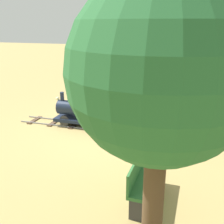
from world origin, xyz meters
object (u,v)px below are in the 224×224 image
(locomotive, at_px, (80,111))
(passenger_car, at_px, (149,120))
(park_bench, at_px, (144,179))
(oak_tree_near, at_px, (161,73))
(conductor_person, at_px, (98,89))

(locomotive, relative_size, passenger_car, 0.54)
(park_bench, distance_m, oak_tree_near, 2.51)
(passenger_car, height_order, oak_tree_near, oak_tree_near)
(passenger_car, relative_size, conductor_person, 1.67)
(locomotive, distance_m, oak_tree_near, 5.57)
(oak_tree_near, bearing_deg, conductor_person, 26.38)
(park_bench, bearing_deg, oak_tree_near, -165.45)
(passenger_car, distance_m, park_bench, 3.05)
(oak_tree_near, bearing_deg, park_bench, 14.55)
(park_bench, bearing_deg, passenger_car, 7.66)
(locomotive, height_order, conductor_person, conductor_person)
(park_bench, height_order, oak_tree_near, oak_tree_near)
(locomotive, height_order, oak_tree_near, oak_tree_near)
(conductor_person, height_order, oak_tree_near, oak_tree_near)
(locomotive, bearing_deg, passenger_car, -90.00)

